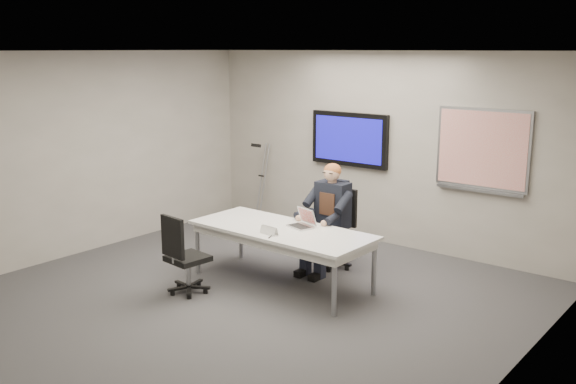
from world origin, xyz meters
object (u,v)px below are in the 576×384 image
Objects in this scene: laptop at (303,222)px; conference_table at (282,235)px; seated_person at (324,229)px; office_chair_near at (185,269)px; office_chair_far at (335,243)px.

conference_table is at bearing -107.97° from laptop.
seated_person reaches higher than conference_table.
seated_person is (0.82, 1.65, 0.26)m from office_chair_near.
office_chair_far is at bearing -107.01° from office_chair_near.
office_chair_far is at bearing 89.94° from seated_person.
seated_person reaches higher than laptop.
office_chair_far is (0.14, 0.95, -0.30)m from conference_table.
laptop is at bearing 57.98° from conference_table.
office_chair_near is 0.69× the size of seated_person.
laptop is at bearing -89.02° from seated_person.
conference_table is at bearing -119.28° from office_chair_near.
office_chair_near is (-0.68, -0.96, -0.32)m from conference_table.
seated_person is at bearing -110.15° from office_chair_near.
seated_person reaches higher than office_chair_near.
office_chair_far reaches higher than office_chair_near.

